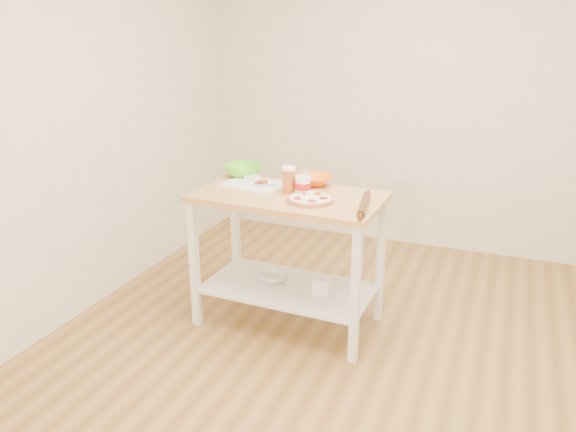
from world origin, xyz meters
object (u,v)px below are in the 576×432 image
(cutting_board, at_px, (255,184))
(shelf_glass_bowl, at_px, (272,277))
(pizza, at_px, (311,199))
(spatula, at_px, (264,185))
(beer_pint, at_px, (289,180))
(yogurt_tub, at_px, (303,186))
(shelf_bin, at_px, (323,286))
(green_bowl, at_px, (243,170))
(knife, at_px, (253,176))
(rolling_pin, at_px, (364,204))
(prep_island, at_px, (288,232))
(orange_bowl, at_px, (313,180))

(cutting_board, xyz_separation_m, shelf_glass_bowl, (0.15, -0.08, -0.62))
(pizza, bearing_deg, spatula, 156.31)
(beer_pint, bearing_deg, pizza, -31.54)
(spatula, xyz_separation_m, beer_pint, (0.19, -0.05, 0.07))
(yogurt_tub, bearing_deg, shelf_bin, -11.38)
(spatula, distance_m, green_bowl, 0.33)
(spatula, relative_size, shelf_glass_bowl, 0.75)
(knife, bearing_deg, rolling_pin, -16.36)
(pizza, xyz_separation_m, shelf_glass_bowl, (-0.31, 0.13, -0.62))
(spatula, bearing_deg, shelf_bin, -11.53)
(prep_island, relative_size, rolling_pin, 3.09)
(yogurt_tub, relative_size, shelf_glass_bowl, 1.07)
(pizza, distance_m, orange_bowl, 0.37)
(prep_island, xyz_separation_m, cutting_board, (-0.28, 0.11, 0.26))
(pizza, xyz_separation_m, beer_pint, (-0.19, 0.12, 0.07))
(cutting_board, distance_m, rolling_pin, 0.82)
(yogurt_tub, bearing_deg, spatula, 168.80)
(rolling_pin, distance_m, shelf_bin, 0.67)
(yogurt_tub, bearing_deg, cutting_board, 165.83)
(spatula, height_order, beer_pint, beer_pint)
(beer_pint, xyz_separation_m, shelf_glass_bowl, (-0.12, 0.01, -0.69))
(beer_pint, distance_m, rolling_pin, 0.54)
(orange_bowl, xyz_separation_m, shelf_bin, (0.17, -0.28, -0.62))
(shelf_glass_bowl, bearing_deg, knife, 136.55)
(spatula, bearing_deg, green_bowl, 140.56)
(spatula, height_order, green_bowl, green_bowl)
(green_bowl, height_order, rolling_pin, green_bowl)
(prep_island, relative_size, pizza, 4.23)
(rolling_pin, relative_size, shelf_glass_bowl, 1.94)
(cutting_board, height_order, yogurt_tub, yogurt_tub)
(shelf_glass_bowl, bearing_deg, pizza, -22.00)
(knife, relative_size, beer_pint, 1.61)
(knife, relative_size, yogurt_tub, 1.28)
(green_bowl, height_order, shelf_glass_bowl, green_bowl)
(prep_island, height_order, cutting_board, cutting_board)
(cutting_board, xyz_separation_m, knife, (-0.08, 0.14, 0.01))
(orange_bowl, distance_m, shelf_glass_bowl, 0.71)
(green_bowl, bearing_deg, rolling_pin, -21.44)
(pizza, distance_m, shelf_glass_bowl, 0.71)
(orange_bowl, distance_m, beer_pint, 0.26)
(pizza, height_order, shelf_glass_bowl, pizza)
(prep_island, bearing_deg, green_bowl, 148.01)
(prep_island, distance_m, beer_pint, 0.34)
(shelf_bin, bearing_deg, knife, 156.39)
(orange_bowl, bearing_deg, shelf_glass_bowl, -131.48)
(pizza, bearing_deg, green_bowl, 149.50)
(spatula, distance_m, shelf_glass_bowl, 0.63)
(orange_bowl, bearing_deg, green_bowl, 177.87)
(pizza, relative_size, rolling_pin, 0.73)
(knife, bearing_deg, cutting_board, -54.77)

